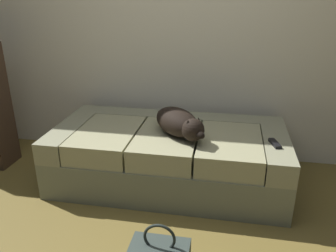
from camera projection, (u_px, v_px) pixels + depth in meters
back_wall at (182, 3)px, 2.94m from camera, size 6.40×0.10×2.80m
couch at (169, 156)px, 2.82m from camera, size 1.85×0.93×0.47m
dog_dark at (180, 123)px, 2.58m from camera, size 0.49×0.52×0.20m
tv_remote at (275, 143)px, 2.46m from camera, size 0.08×0.16×0.02m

